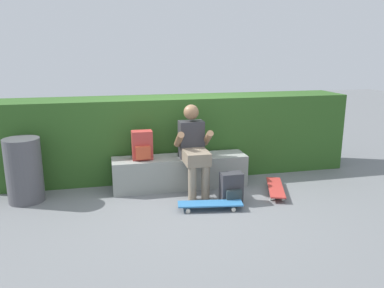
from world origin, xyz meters
TOP-DOWN VIEW (x-y plane):
  - ground_plane at (0.00, 0.00)m, footprint 24.00×24.00m
  - bench_main at (0.00, 0.45)m, footprint 1.91×0.43m
  - person_skater at (0.15, 0.24)m, footprint 0.49×0.62m
  - skateboard_near_person at (0.20, -0.44)m, footprint 0.82×0.32m
  - skateboard_beside_bench at (1.24, -0.09)m, footprint 0.46×0.82m
  - backpack_on_bench at (-0.53, 0.44)m, footprint 0.28×0.23m
  - backpack_on_ground at (0.53, -0.28)m, footprint 0.28×0.23m
  - hedge_row at (0.09, 1.08)m, footprint 5.39×0.74m
  - trash_bin at (-2.07, 0.37)m, footprint 0.45×0.45m

SIDE VIEW (x-z plane):
  - ground_plane at x=0.00m, z-range 0.00..0.00m
  - skateboard_near_person at x=0.20m, z-range 0.03..0.12m
  - skateboard_beside_bench at x=1.24m, z-range 0.03..0.12m
  - backpack_on_ground at x=0.53m, z-range -0.01..0.39m
  - bench_main at x=0.00m, z-range 0.00..0.45m
  - trash_bin at x=-2.07m, z-range 0.00..0.84m
  - hedge_row at x=0.09m, z-range 0.00..1.23m
  - backpack_on_bench at x=-0.53m, z-range 0.45..0.85m
  - person_skater at x=0.15m, z-range 0.05..1.25m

